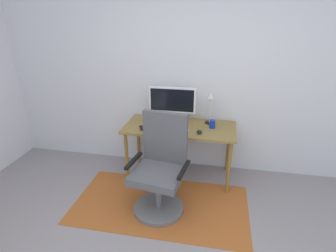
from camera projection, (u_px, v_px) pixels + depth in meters
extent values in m
cube|color=silver|center=(196.00, 73.00, 3.47)|extent=(6.00, 0.10, 2.60)
cube|color=#9F5223|center=(161.00, 204.00, 3.10)|extent=(1.94, 1.03, 0.01)
cube|color=olive|center=(180.00, 127.00, 3.38)|extent=(1.36, 0.63, 0.03)
cylinder|color=olive|center=(127.00, 158.00, 3.40)|extent=(0.04, 0.04, 0.68)
cylinder|color=olive|center=(229.00, 168.00, 3.18)|extent=(0.04, 0.04, 0.68)
cylinder|color=olive|center=(139.00, 140.00, 3.86)|extent=(0.04, 0.04, 0.68)
cylinder|color=olive|center=(228.00, 148.00, 3.64)|extent=(0.04, 0.04, 0.68)
cylinder|color=#B2B2B7|center=(172.00, 120.00, 3.55)|extent=(0.18, 0.18, 0.01)
cylinder|color=#B2B2B7|center=(172.00, 116.00, 3.53)|extent=(0.04, 0.04, 0.11)
cube|color=white|center=(172.00, 100.00, 3.45)|extent=(0.59, 0.04, 0.32)
cube|color=black|center=(172.00, 100.00, 3.43)|extent=(0.55, 0.00, 0.28)
cube|color=white|center=(170.00, 130.00, 3.25)|extent=(0.43, 0.13, 0.02)
ellipsoid|color=black|center=(199.00, 132.00, 3.18)|extent=(0.06, 0.10, 0.03)
cylinder|color=#122FA4|center=(212.00, 124.00, 3.31)|extent=(0.07, 0.07, 0.10)
cube|color=black|center=(142.00, 128.00, 3.32)|extent=(0.12, 0.16, 0.01)
cylinder|color=black|center=(209.00, 123.00, 3.47)|extent=(0.11, 0.11, 0.01)
cylinder|color=beige|center=(210.00, 110.00, 3.41)|extent=(0.02, 0.02, 0.32)
cone|color=beige|center=(211.00, 96.00, 3.33)|extent=(0.09, 0.09, 0.06)
cylinder|color=slate|center=(159.00, 208.00, 3.00)|extent=(0.54, 0.54, 0.05)
cylinder|color=slate|center=(158.00, 192.00, 2.91)|extent=(0.06, 0.06, 0.37)
cube|color=#4C4C51|center=(158.00, 174.00, 2.83)|extent=(0.58, 0.58, 0.08)
cube|color=#4C4C51|center=(165.00, 137.00, 2.90)|extent=(0.49, 0.13, 0.57)
cube|color=black|center=(133.00, 161.00, 2.87)|extent=(0.09, 0.36, 0.03)
cube|color=black|center=(184.00, 170.00, 2.70)|extent=(0.09, 0.36, 0.03)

